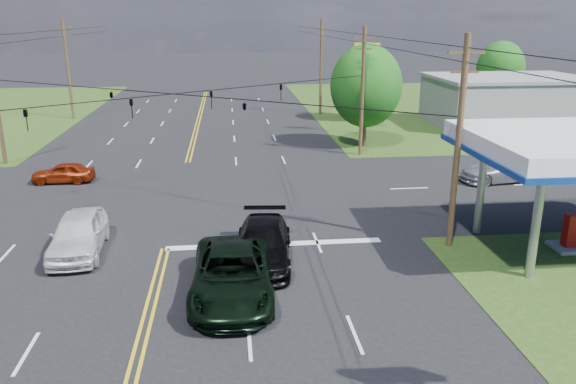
{
  "coord_description": "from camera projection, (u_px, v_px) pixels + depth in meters",
  "views": [
    {
      "loc": [
        3.05,
        -20.08,
        10.1
      ],
      "look_at": [
        5.84,
        6.0,
        1.91
      ],
      "focal_mm": 35.0,
      "sensor_mm": 36.0,
      "label": 1
    }
  ],
  "objects": [
    {
      "name": "pole_se",
      "position": [
        458.0,
        142.0,
        24.47
      ],
      "size": [
        1.6,
        0.28,
        9.5
      ],
      "color": "#3D2E1A",
      "rests_on": "ground"
    },
    {
      "name": "ground",
      "position": [
        179.0,
        196.0,
        33.15
      ],
      "size": [
        280.0,
        280.0,
        0.0
      ],
      "primitive_type": "plane",
      "color": "black",
      "rests_on": "ground"
    },
    {
      "name": "pickup_dkgreen",
      "position": [
        232.0,
        274.0,
        21.01
      ],
      "size": [
        3.2,
        6.58,
        1.8
      ],
      "primitive_type": "imported",
      "rotation": [
        0.0,
        0.0,
        -0.03
      ],
      "color": "black",
      "rests_on": "ground"
    },
    {
      "name": "tree_right_b",
      "position": [
        362.0,
        78.0,
        56.35
      ],
      "size": [
        4.94,
        4.94,
        7.09
      ],
      "color": "#3D2E1A",
      "rests_on": "ground"
    },
    {
      "name": "power_lines",
      "position": [
        166.0,
        48.0,
        28.69
      ],
      "size": [
        26.04,
        100.0,
        0.64
      ],
      "color": "black",
      "rests_on": "ground"
    },
    {
      "name": "polesign_ne",
      "position": [
        367.0,
        63.0,
        48.8
      ],
      "size": [
        2.2,
        0.8,
        8.04
      ],
      "color": "#A5A5AA",
      "rests_on": "ground"
    },
    {
      "name": "tree_far_r",
      "position": [
        500.0,
        68.0,
        63.73
      ],
      "size": [
        5.32,
        5.32,
        7.63
      ],
      "color": "#3D2E1A",
      "rests_on": "ground"
    },
    {
      "name": "sedan_far",
      "position": [
        501.0,
        169.0,
        35.94
      ],
      "size": [
        5.63,
        2.87,
        1.56
      ],
      "primitive_type": "imported",
      "rotation": [
        0.0,
        0.0,
        -1.44
      ],
      "color": "#B3B3B8",
      "rests_on": "ground"
    },
    {
      "name": "retail_ne",
      "position": [
        506.0,
        102.0,
        54.53
      ],
      "size": [
        14.0,
        10.0,
        4.4
      ],
      "primitive_type": "cube",
      "color": "gray",
      "rests_on": "ground"
    },
    {
      "name": "pole_left_far",
      "position": [
        68.0,
        68.0,
        56.87
      ],
      "size": [
        1.6,
        0.28,
        10.0
      ],
      "color": "#3D2E1A",
      "rests_on": "ground"
    },
    {
      "name": "grass_ne",
      "position": [
        496.0,
        106.0,
        67.08
      ],
      "size": [
        46.0,
        48.0,
        0.03
      ],
      "primitive_type": "cube",
      "color": "#214415",
      "rests_on": "ground"
    },
    {
      "name": "pickup_white",
      "position": [
        78.0,
        234.0,
        24.91
      ],
      "size": [
        2.43,
        5.41,
        1.81
      ],
      "primitive_type": "imported",
      "rotation": [
        0.0,
        0.0,
        0.06
      ],
      "color": "silver",
      "rests_on": "ground"
    },
    {
      "name": "pole_ne",
      "position": [
        362.0,
        90.0,
        41.55
      ],
      "size": [
        1.6,
        0.28,
        9.5
      ],
      "color": "#3D2E1A",
      "rests_on": "ground"
    },
    {
      "name": "span_wire_signals",
      "position": [
        173.0,
        94.0,
        31.37
      ],
      "size": [
        26.0,
        18.0,
        1.13
      ],
      "color": "black",
      "rests_on": "ground"
    },
    {
      "name": "pole_right_far",
      "position": [
        321.0,
        66.0,
        59.51
      ],
      "size": [
        1.6,
        0.28,
        10.0
      ],
      "color": "#3D2E1A",
      "rests_on": "ground"
    },
    {
      "name": "sedan_red",
      "position": [
        63.0,
        173.0,
        35.68
      ],
      "size": [
        3.84,
        1.57,
        1.3
      ],
      "primitive_type": "imported",
      "rotation": [
        0.0,
        0.0,
        -1.58
      ],
      "color": "maroon",
      "rests_on": "ground"
    },
    {
      "name": "tree_right_a",
      "position": [
        366.0,
        86.0,
        44.51
      ],
      "size": [
        5.7,
        5.7,
        8.18
      ],
      "color": "#3D2E1A",
      "rests_on": "ground"
    },
    {
      "name": "suv_black",
      "position": [
        263.0,
        244.0,
        23.99
      ],
      "size": [
        2.87,
        5.95,
        1.67
      ],
      "primitive_type": "imported",
      "rotation": [
        0.0,
        0.0,
        -0.1
      ],
      "color": "black",
      "rests_on": "ground"
    },
    {
      "name": "stop_bar",
      "position": [
        275.0,
        245.0,
        26.07
      ],
      "size": [
        10.0,
        0.5,
        0.02
      ],
      "primitive_type": "cube",
      "color": "silver",
      "rests_on": "ground"
    }
  ]
}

